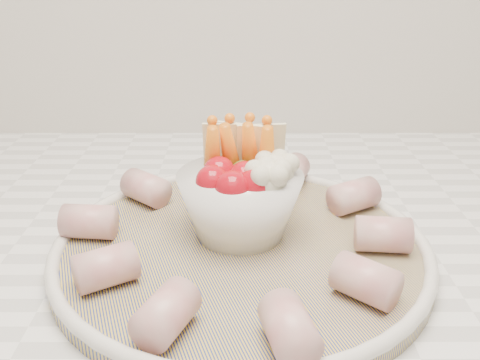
{
  "coord_description": "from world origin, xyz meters",
  "views": [
    {
      "loc": [
        -0.13,
        0.97,
        1.18
      ],
      "look_at": [
        -0.12,
        1.41,
        0.99
      ],
      "focal_mm": 40.0,
      "sensor_mm": 36.0,
      "label": 1
    }
  ],
  "objects": [
    {
      "name": "cured_meat_rolls",
      "position": [
        -0.12,
        1.39,
        0.95
      ],
      "size": [
        0.31,
        0.32,
        0.03
      ],
      "color": "#B55257",
      "rests_on": "serving_platter"
    },
    {
      "name": "serving_platter",
      "position": [
        -0.12,
        1.39,
        0.93
      ],
      "size": [
        0.43,
        0.43,
        0.02
      ],
      "color": "navy",
      "rests_on": "kitchen_counter"
    },
    {
      "name": "veggie_bowl",
      "position": [
        -0.12,
        1.41,
        0.97
      ],
      "size": [
        0.11,
        0.11,
        0.1
      ],
      "color": "white",
      "rests_on": "serving_platter"
    }
  ]
}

